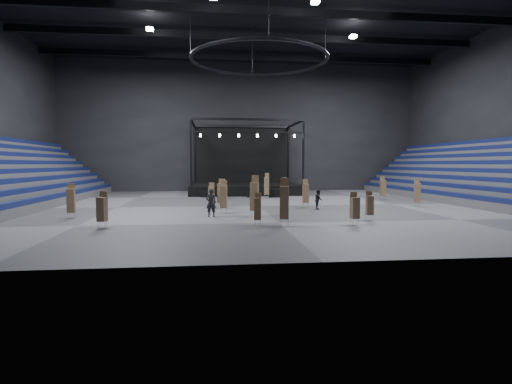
{
  "coord_description": "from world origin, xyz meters",
  "views": [
    {
      "loc": [
        -4.25,
        -35.76,
        3.78
      ],
      "look_at": [
        -0.5,
        -2.0,
        1.4
      ],
      "focal_mm": 28.0,
      "sensor_mm": 36.0,
      "label": 1
    }
  ],
  "objects": [
    {
      "name": "chair_stack_14",
      "position": [
        3.87,
        -1.82,
        1.28
      ],
      "size": [
        0.51,
        0.51,
        2.47
      ],
      "rotation": [
        0.0,
        0.0,
        -0.05
      ],
      "color": "silver",
      "rests_on": "floor"
    },
    {
      "name": "chair_stack_15",
      "position": [
        3.58,
        6.66,
        1.26
      ],
      "size": [
        0.59,
        0.59,
        2.35
      ],
      "rotation": [
        0.0,
        0.0,
        -0.08
      ],
      "color": "silver",
      "rests_on": "floor"
    },
    {
      "name": "chair_stack_13",
      "position": [
        -4.29,
        -1.65,
        1.17
      ],
      "size": [
        0.54,
        0.54,
        2.2
      ],
      "rotation": [
        0.0,
        0.0,
        -0.14
      ],
      "color": "silver",
      "rests_on": "floor"
    },
    {
      "name": "chair_stack_5",
      "position": [
        14.0,
        -2.03,
        1.29
      ],
      "size": [
        0.57,
        0.57,
        2.51
      ],
      "rotation": [
        0.0,
        0.0,
        -0.23
      ],
      "color": "silver",
      "rests_on": "floor"
    },
    {
      "name": "truss_ring",
      "position": [
        -0.0,
        0.0,
        13.0
      ],
      "size": [
        12.3,
        12.3,
        5.15
      ],
      "color": "black",
      "rests_on": "ceiling"
    },
    {
      "name": "crew_member",
      "position": [
        4.63,
        -3.29,
        0.84
      ],
      "size": [
        0.81,
        0.94,
        1.67
      ],
      "primitive_type": "imported",
      "rotation": [
        0.0,
        0.0,
        1.33
      ],
      "color": "black",
      "rests_on": "floor"
    },
    {
      "name": "wall_back",
      "position": [
        0.0,
        21.0,
        9.0
      ],
      "size": [
        50.0,
        0.2,
        18.0
      ],
      "primitive_type": "cube",
      "color": "black",
      "rests_on": "ground"
    },
    {
      "name": "roof_girders",
      "position": [
        0.0,
        -0.0,
        17.2
      ],
      "size": [
        49.0,
        30.35,
        0.7
      ],
      "color": "black",
      "rests_on": "ceiling"
    },
    {
      "name": "ceiling",
      "position": [
        0.0,
        0.0,
        18.0
      ],
      "size": [
        50.0,
        42.0,
        0.2
      ],
      "primitive_type": "cube",
      "color": "black",
      "rests_on": "wall_back"
    },
    {
      "name": "wall_front",
      "position": [
        0.0,
        -21.0,
        9.0
      ],
      "size": [
        50.0,
        0.2,
        18.0
      ],
      "primitive_type": "cube",
      "color": "black",
      "rests_on": "ground"
    },
    {
      "name": "stage",
      "position": [
        0.0,
        16.24,
        1.45
      ],
      "size": [
        14.0,
        10.0,
        9.2
      ],
      "color": "black",
      "rests_on": "floor"
    },
    {
      "name": "flight_case_left",
      "position": [
        -4.9,
        9.99,
        0.38
      ],
      "size": [
        1.25,
        0.84,
        0.76
      ],
      "primitive_type": "cube",
      "rotation": [
        0.0,
        0.0,
        -0.26
      ],
      "color": "black",
      "rests_on": "floor"
    },
    {
      "name": "man_center",
      "position": [
        -4.32,
        -7.16,
        1.01
      ],
      "size": [
        0.81,
        0.6,
        2.02
      ],
      "primitive_type": "imported",
      "rotation": [
        0.0,
        0.0,
        3.3
      ],
      "color": "black",
      "rests_on": "floor"
    },
    {
      "name": "chair_stack_6",
      "position": [
        13.67,
        4.43,
        1.3
      ],
      "size": [
        0.56,
        0.56,
        2.48
      ],
      "rotation": [
        0.0,
        0.0,
        -0.06
      ],
      "color": "silver",
      "rests_on": "floor"
    },
    {
      "name": "chair_stack_7",
      "position": [
        6.31,
        -10.04,
        1.04
      ],
      "size": [
        0.48,
        0.48,
        1.96
      ],
      "rotation": [
        0.0,
        0.0,
        -0.1
      ],
      "color": "silver",
      "rests_on": "floor"
    },
    {
      "name": "floor",
      "position": [
        0.0,
        0.0,
        0.0
      ],
      "size": [
        50.0,
        50.0,
        0.0
      ],
      "primitive_type": "plane",
      "color": "#555457",
      "rests_on": "ground"
    },
    {
      "name": "chair_stack_8",
      "position": [
        -10.7,
        -11.52,
        1.16
      ],
      "size": [
        0.59,
        0.59,
        2.18
      ],
      "rotation": [
        0.0,
        0.0,
        -0.26
      ],
      "color": "silver",
      "rests_on": "floor"
    },
    {
      "name": "chair_stack_11",
      "position": [
        -3.07,
        8.01,
        1.14
      ],
      "size": [
        0.6,
        0.6,
        2.15
      ],
      "rotation": [
        0.0,
        0.0,
        -0.38
      ],
      "color": "silver",
      "rests_on": "floor"
    },
    {
      "name": "chair_stack_10",
      "position": [
        -3.48,
        -1.4,
        1.31
      ],
      "size": [
        0.65,
        0.65,
        2.52
      ],
      "rotation": [
        0.0,
        0.0,
        -0.32
      ],
      "color": "silver",
      "rests_on": "floor"
    },
    {
      "name": "flight_case_mid",
      "position": [
        0.22,
        9.35,
        0.35
      ],
      "size": [
        1.08,
        0.57,
        0.71
      ],
      "primitive_type": "cube",
      "rotation": [
        0.0,
        0.0,
        -0.04
      ],
      "color": "black",
      "rests_on": "floor"
    },
    {
      "name": "chair_stack_0",
      "position": [
        -1.44,
        -11.41,
        1.06
      ],
      "size": [
        0.49,
        0.49,
        2.02
      ],
      "rotation": [
        0.0,
        0.0,
        -0.22
      ],
      "color": "silver",
      "rests_on": "floor"
    },
    {
      "name": "chair_stack_2",
      "position": [
        -14.0,
        -6.91,
        1.27
      ],
      "size": [
        0.54,
        0.54,
        2.45
      ],
      "rotation": [
        0.0,
        0.0,
        0.1
      ],
      "color": "silver",
      "rests_on": "floor"
    },
    {
      "name": "chair_stack_1",
      "position": [
        0.12,
        -11.99,
        1.5
      ],
      "size": [
        0.64,
        0.64,
        2.95
      ],
      "rotation": [
        0.0,
        0.0,
        -0.21
      ],
      "color": "silver",
      "rests_on": "floor"
    },
    {
      "name": "chair_stack_9",
      "position": [
        1.8,
        8.01,
        1.41
      ],
      "size": [
        0.62,
        0.62,
        2.79
      ],
      "rotation": [
        0.0,
        0.0,
        -0.33
      ],
      "color": "silver",
      "rests_on": "floor"
    },
    {
      "name": "chair_stack_3",
      "position": [
        -1.21,
        -7.33,
        1.52
      ],
      "size": [
        0.7,
        0.7,
        2.99
      ],
      "rotation": [
        0.0,
        0.0,
        -0.38
      ],
      "color": "silver",
      "rests_on": "floor"
    },
    {
      "name": "chair_stack_12",
      "position": [
        4.58,
        -11.92,
        1.1
      ],
      "size": [
        0.52,
        0.52,
        2.05
      ],
      "rotation": [
        0.0,
        0.0,
        0.11
      ],
      "color": "silver",
      "rests_on": "floor"
    },
    {
      "name": "chair_stack_4",
      "position": [
        -3.35,
        -5.03,
        1.31
      ],
      "size": [
        0.59,
        0.59,
        2.53
      ],
      "rotation": [
        0.0,
        0.0,
        -0.23
      ],
      "color": "silver",
      "rests_on": "floor"
    },
    {
      "name": "flight_case_right",
      "position": [
        2.86,
        9.1,
        0.46
      ],
      "size": [
        1.44,
        0.86,
        0.91
      ],
      "primitive_type": "cube",
      "rotation": [
        0.0,
        0.0,
        0.13
      ],
      "color": "black",
      "rests_on": "floor"
    },
    {
      "name": "bleachers_right",
      "position": [
        22.94,
        0.0,
        1.73
      ],
      "size": [
        7.2,
        40.0,
        6.4
      ],
      "color": "#4F4F51",
      "rests_on": "floor"
    }
  ]
}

